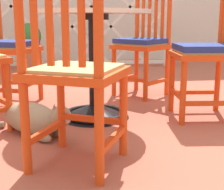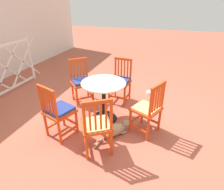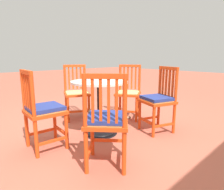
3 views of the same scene
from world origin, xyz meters
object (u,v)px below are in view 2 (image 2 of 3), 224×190
at_px(orange_chair_near_fence, 97,126).
at_px(cafe_table, 104,105).
at_px(orange_chair_facing_out, 120,82).
at_px(tabby_cat, 115,129).
at_px(orange_chair_at_corner, 147,109).
at_px(pet_water_bowl, 150,93).
at_px(orange_chair_by_planter, 58,112).
at_px(orange_chair_tucked_in, 81,82).

bearing_deg(orange_chair_near_fence, cafe_table, 13.75).
bearing_deg(orange_chair_near_fence, orange_chair_facing_out, 4.01).
bearing_deg(tabby_cat, orange_chair_at_corner, -63.58).
bearing_deg(pet_water_bowl, orange_chair_by_planter, 148.98).
relative_size(orange_chair_facing_out, orange_chair_near_fence, 1.00).
distance_m(orange_chair_facing_out, orange_chair_near_fence, 1.55).
bearing_deg(orange_chair_near_fence, pet_water_bowl, -12.93).
height_order(cafe_table, orange_chair_at_corner, orange_chair_at_corner).
relative_size(orange_chair_tucked_in, pet_water_bowl, 5.36).
height_order(orange_chair_at_corner, orange_chair_near_fence, same).
distance_m(orange_chair_at_corner, orange_chair_near_fence, 0.88).
distance_m(orange_chair_near_fence, tabby_cat, 0.56).
height_order(orange_chair_facing_out, orange_chair_near_fence, same).
height_order(orange_chair_by_planter, pet_water_bowl, orange_chair_by_planter).
height_order(orange_chair_near_fence, pet_water_bowl, orange_chair_near_fence).
bearing_deg(orange_chair_facing_out, orange_chair_near_fence, -175.99).
distance_m(orange_chair_at_corner, orange_chair_by_planter, 1.38).
xyz_separation_m(orange_chair_near_fence, pet_water_bowl, (2.08, -0.48, -0.41)).
distance_m(orange_chair_by_planter, tabby_cat, 0.94).
bearing_deg(orange_chair_facing_out, orange_chair_tucked_in, 110.21).
bearing_deg(orange_chair_near_fence, orange_chair_by_planter, 78.72).
distance_m(orange_chair_at_corner, orange_chair_tucked_in, 1.59).
height_order(cafe_table, pet_water_bowl, cafe_table).
bearing_deg(orange_chair_facing_out, tabby_cat, -167.82).
bearing_deg(orange_chair_tucked_in, orange_chair_facing_out, -69.79).
distance_m(orange_chair_tucked_in, orange_chair_near_fence, 1.53).
distance_m(cafe_table, orange_chair_at_corner, 0.81).
relative_size(orange_chair_tucked_in, orange_chair_near_fence, 1.00).
height_order(orange_chair_facing_out, pet_water_bowl, orange_chair_facing_out).
height_order(orange_chair_facing_out, orange_chair_tucked_in, same).
bearing_deg(orange_chair_tucked_in, pet_water_bowl, -58.82).
height_order(cafe_table, tabby_cat, cafe_table).
xyz_separation_m(cafe_table, orange_chair_at_corner, (-0.14, -0.79, 0.15)).
bearing_deg(cafe_table, orange_chair_at_corner, -100.20).
bearing_deg(orange_chair_at_corner, pet_water_bowl, 4.70).
bearing_deg(orange_chair_at_corner, orange_chair_near_fence, 137.51).
bearing_deg(orange_chair_near_fence, orange_chair_tucked_in, 34.39).
relative_size(cafe_table, orange_chair_by_planter, 0.83).
bearing_deg(orange_chair_tucked_in, orange_chair_by_planter, -171.13).
bearing_deg(orange_chair_by_planter, orange_chair_near_fence, -101.28).
relative_size(orange_chair_at_corner, orange_chair_near_fence, 1.00).
relative_size(orange_chair_at_corner, orange_chair_facing_out, 1.00).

